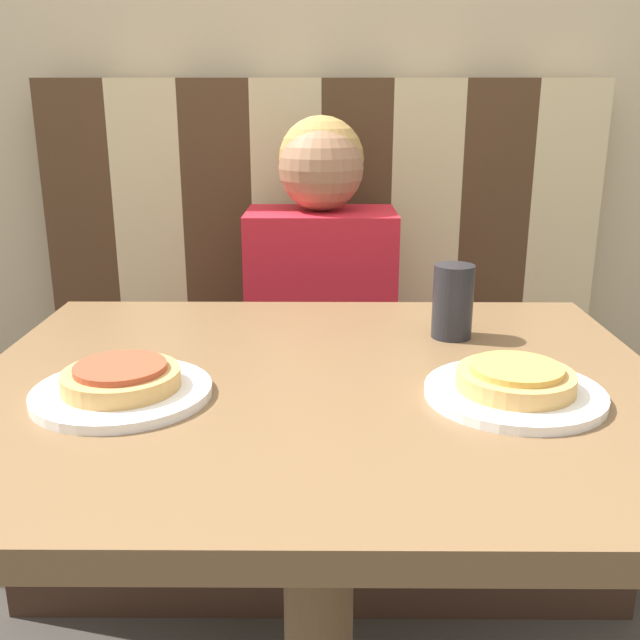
{
  "coord_description": "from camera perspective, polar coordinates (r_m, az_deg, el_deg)",
  "views": [
    {
      "loc": [
        0.01,
        -0.86,
        1.07
      ],
      "look_at": [
        0.0,
        0.34,
        0.7
      ],
      "focal_mm": 40.0,
      "sensor_mm": 36.0,
      "label": 1
    }
  ],
  "objects": [
    {
      "name": "booth_backrest",
      "position": [
        1.79,
        0.11,
        7.5
      ],
      "size": [
        1.35,
        0.07,
        0.7
      ],
      "color": "#4C331E",
      "rests_on": "booth_seat"
    },
    {
      "name": "drinking_cup",
      "position": [
        1.09,
        10.57,
        1.47
      ],
      "size": [
        0.06,
        0.06,
        0.11
      ],
      "color": "#232328",
      "rests_on": "dining_table"
    },
    {
      "name": "pizza_left",
      "position": [
        0.89,
        -15.63,
        -4.43
      ],
      "size": [
        0.14,
        0.14,
        0.03
      ],
      "color": "tan",
      "rests_on": "plate_left"
    },
    {
      "name": "person",
      "position": [
        1.58,
        0.08,
        4.53
      ],
      "size": [
        0.32,
        0.22,
        0.62
      ],
      "color": "red",
      "rests_on": "booth_seat"
    },
    {
      "name": "dining_table",
      "position": [
        0.97,
        -0.13,
        -10.23
      ],
      "size": [
        0.9,
        0.74,
        0.73
      ],
      "color": "brown",
      "rests_on": "ground_plane"
    },
    {
      "name": "plate_right",
      "position": [
        0.89,
        15.27,
        -5.67
      ],
      "size": [
        0.22,
        0.22,
        0.01
      ],
      "color": "white",
      "rests_on": "dining_table"
    },
    {
      "name": "booth_seat",
      "position": [
        1.76,
        0.07,
        -12.09
      ],
      "size": [
        1.35,
        0.51,
        0.43
      ],
      "color": "#382319",
      "rests_on": "ground_plane"
    },
    {
      "name": "wall_back",
      "position": [
        1.87,
        0.14,
        24.09
      ],
      "size": [
        7.0,
        0.05,
        2.6
      ],
      "color": "#C6B28E",
      "rests_on": "ground_plane"
    },
    {
      "name": "plate_left",
      "position": [
        0.9,
        -15.53,
        -5.59
      ],
      "size": [
        0.22,
        0.22,
        0.01
      ],
      "color": "white",
      "rests_on": "dining_table"
    },
    {
      "name": "pizza_right",
      "position": [
        0.89,
        15.37,
        -4.5
      ],
      "size": [
        0.14,
        0.14,
        0.03
      ],
      "color": "tan",
      "rests_on": "plate_right"
    }
  ]
}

